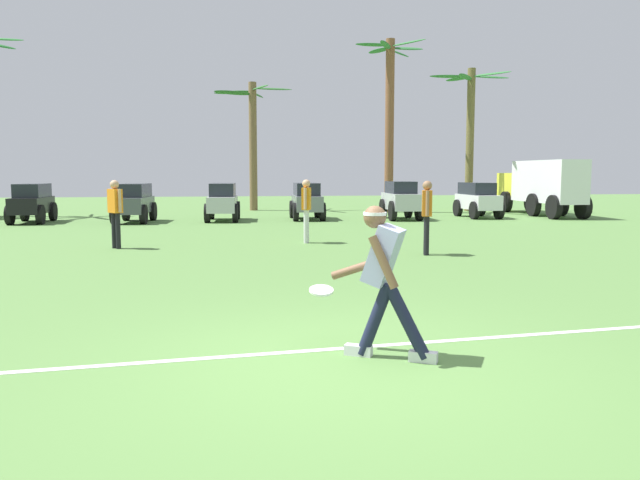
# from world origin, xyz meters

# --- Properties ---
(ground_plane) EXTENTS (80.00, 80.00, 0.00)m
(ground_plane) POSITION_xyz_m (0.00, 0.00, 0.00)
(ground_plane) COLOR #55803F
(field_line_paint) EXTENTS (27.41, 2.92, 0.01)m
(field_line_paint) POSITION_xyz_m (0.00, 0.44, 0.00)
(field_line_paint) COLOR white
(field_line_paint) RESTS_ON ground_plane
(frisbee_thrower) EXTENTS (0.91, 0.76, 1.43)m
(frisbee_thrower) POSITION_xyz_m (0.45, 0.09, 0.80)
(frisbee_thrower) COLOR #191E38
(frisbee_thrower) RESTS_ON ground_plane
(frisbee_in_flight) EXTENTS (0.25, 0.25, 0.08)m
(frisbee_in_flight) POSITION_xyz_m (-0.06, 0.59, 0.56)
(frisbee_in_flight) COLOR white
(teammate_near_sideline) EXTENTS (0.28, 0.49, 1.56)m
(teammate_near_sideline) POSITION_xyz_m (0.93, 9.72, 0.94)
(teammate_near_sideline) COLOR silver
(teammate_near_sideline) RESTS_ON ground_plane
(teammate_midfield) EXTENTS (0.37, 0.43, 1.56)m
(teammate_midfield) POSITION_xyz_m (-3.51, 9.20, 0.94)
(teammate_midfield) COLOR black
(teammate_midfield) RESTS_ON ground_plane
(teammate_deep) EXTENTS (0.28, 0.49, 1.56)m
(teammate_deep) POSITION_xyz_m (3.16, 7.14, 0.94)
(teammate_deep) COLOR black
(teammate_deep) RESTS_ON ground_plane
(parked_car_slot_a) EXTENTS (1.20, 2.42, 1.34)m
(parked_car_slot_a) POSITION_xyz_m (-7.67, 17.28, 0.72)
(parked_car_slot_a) COLOR black
(parked_car_slot_a) RESTS_ON ground_plane
(parked_car_slot_b) EXTENTS (1.30, 2.46, 1.34)m
(parked_car_slot_b) POSITION_xyz_m (-4.20, 16.95, 0.72)
(parked_car_slot_b) COLOR #474C51
(parked_car_slot_b) RESTS_ON ground_plane
(parked_car_slot_c) EXTENTS (1.28, 2.45, 1.34)m
(parked_car_slot_c) POSITION_xyz_m (-1.16, 17.21, 0.72)
(parked_car_slot_c) COLOR #B7BABF
(parked_car_slot_c) RESTS_ON ground_plane
(parked_car_slot_d) EXTENTS (1.20, 2.42, 1.34)m
(parked_car_slot_d) POSITION_xyz_m (1.91, 17.40, 0.72)
(parked_car_slot_d) COLOR slate
(parked_car_slot_d) RESTS_ON ground_plane
(parked_car_slot_e) EXTENTS (1.23, 2.38, 1.40)m
(parked_car_slot_e) POSITION_xyz_m (5.35, 16.91, 0.74)
(parked_car_slot_e) COLOR #B7BABF
(parked_car_slot_e) RESTS_ON ground_plane
(parked_car_slot_f) EXTENTS (1.15, 2.40, 1.34)m
(parked_car_slot_f) POSITION_xyz_m (8.52, 17.37, 0.72)
(parked_car_slot_f) COLOR silver
(parked_car_slot_f) RESTS_ON ground_plane
(box_truck) EXTENTS (1.51, 5.93, 2.20)m
(box_truck) POSITION_xyz_m (11.59, 18.28, 1.23)
(box_truck) COLOR yellow
(box_truck) RESTS_ON ground_plane
(palm_tree_left_of_centre) EXTENTS (3.60, 3.24, 5.76)m
(palm_tree_left_of_centre) POSITION_xyz_m (0.18, 23.20, 3.35)
(palm_tree_left_of_centre) COLOR brown
(palm_tree_left_of_centre) RESTS_ON ground_plane
(palm_tree_right_of_centre) EXTENTS (2.97, 3.17, 7.37)m
(palm_tree_right_of_centre) POSITION_xyz_m (5.98, 21.00, 4.19)
(palm_tree_right_of_centre) COLOR brown
(palm_tree_right_of_centre) RESTS_ON ground_plane
(palm_tree_far_right) EXTENTS (3.77, 3.12, 6.31)m
(palm_tree_far_right) POSITION_xyz_m (9.78, 21.42, 3.73)
(palm_tree_far_right) COLOR brown
(palm_tree_far_right) RESTS_ON ground_plane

